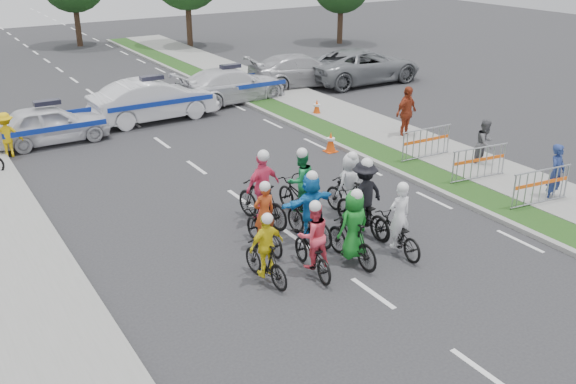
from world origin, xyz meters
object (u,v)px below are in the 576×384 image
rider_7 (349,192)px  barrier_2 (426,145)px  rider_2 (313,246)px  rider_4 (363,204)px  rider_0 (397,229)px  rider_3 (266,255)px  rider_6 (264,226)px  rider_8 (300,191)px  spectator_1 (485,143)px  barrier_1 (479,165)px  police_car_1 (154,100)px  rider_5 (310,212)px  rider_1 (353,234)px  civilian_suv (363,66)px  marshal_hiviz (6,135)px  spectator_0 (556,173)px  police_car_0 (50,124)px  police_car_2 (231,85)px  cone_1 (317,108)px  cone_0 (331,142)px  rider_9 (262,196)px  civilian_sedan (301,70)px  spectator_2 (406,113)px  barrier_0 (540,188)px

rider_7 → barrier_2: bearing=-161.0°
barrier_2 → rider_2: bearing=-149.9°
rider_2 → rider_4: rider_4 is taller
rider_0 → rider_3: 3.33m
rider_4 → rider_6: size_ratio=1.14×
rider_2 → rider_8: bearing=-110.4°
spectator_1 → barrier_1: 1.53m
police_car_1 → rider_5: bearing=174.5°
rider_1 → civilian_suv: (11.67, 14.62, 0.11)m
marshal_hiviz → spectator_0: bearing=141.0°
police_car_0 → spectator_0: (10.74, -12.84, 0.14)m
police_car_2 → cone_1: bearing=-160.9°
spectator_1 → cone_0: bearing=116.6°
rider_5 → cone_1: (6.50, 9.29, -0.44)m
rider_0 → rider_4: (-0.01, 1.31, 0.17)m
rider_3 → barrier_1: bearing=-172.9°
police_car_2 → rider_6: bearing=149.4°
rider_9 → barrier_2: size_ratio=1.02×
rider_2 → rider_4: size_ratio=0.90×
police_car_0 → civilian_sedan: 12.68m
rider_7 → spectator_2: 7.37m
spectator_2 → civilian_suv: bearing=47.7°
spectator_2 → rider_0: bearing=-146.6°
barrier_0 → cone_1: size_ratio=2.86×
rider_4 → cone_1: (5.08, 9.55, -0.43)m
rider_8 → spectator_0: 7.20m
cone_1 → marshal_hiviz: bearing=173.9°
rider_2 → barrier_0: (7.30, -0.26, -0.10)m
rider_4 → barrier_1: 5.15m
rider_5 → rider_0: bearing=127.7°
rider_5 → rider_4: bearing=165.1°
rider_1 → civilian_suv: size_ratio=0.31×
barrier_2 → cone_0: bearing=131.4°
rider_4 → barrier_0: bearing=161.9°
civilian_sedan → civilian_suv: bearing=-98.4°
barrier_0 → civilian_suv: bearing=69.9°
rider_1 → rider_8: 2.84m
rider_7 → barrier_2: (4.82, 2.24, -0.16)m
cone_1 → civilian_sedan: bearing=64.0°
rider_3 → barrier_1: 8.55m
civilian_sedan → rider_3: bearing=152.8°
barrier_1 → barrier_0: bearing=-90.0°
rider_3 → barrier_2: (8.37, 4.03, -0.09)m
spectator_2 → cone_1: size_ratio=2.75×
rider_3 → marshal_hiviz: rider_3 is taller
police_car_0 → spectator_2: spectator_2 is taller
rider_0 → barrier_2: 6.75m
civilian_sedan → barrier_0: 15.87m
rider_7 → police_car_2: 12.90m
rider_2 → police_car_0: bearing=-70.6°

